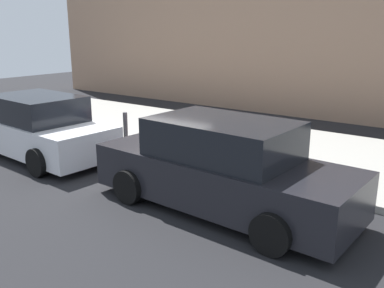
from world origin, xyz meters
The scene contains 13 objects.
ground_plane centered at (0.00, 0.00, 0.00)m, with size 40.00×40.00×0.00m, color black.
sidewalk_curb centered at (0.00, -2.50, 0.07)m, with size 18.00×5.00×0.14m, color #9E9B93.
suitcase_olive_0 centered at (-3.40, -0.44, 0.43)m, with size 0.49×0.26×0.87m.
suitcase_maroon_1 centered at (-2.93, -0.55, 0.50)m, with size 0.36×0.20×0.78m.
suitcase_teal_2 centered at (-2.51, -0.44, 0.43)m, with size 0.39×0.25×0.89m.
suitcase_black_3 centered at (-2.02, -0.48, 0.51)m, with size 0.51×0.19×1.02m.
suitcase_silver_4 centered at (-1.54, -0.49, 0.41)m, with size 0.36×0.20×0.74m.
suitcase_navy_5 centered at (-1.06, -0.47, 0.46)m, with size 0.50×0.23×0.97m.
suitcase_red_6 centered at (-0.57, -0.51, 0.49)m, with size 0.40×0.26×0.90m.
fire_hydrant centered at (0.31, -0.49, 0.51)m, with size 0.39×0.21×0.71m.
bollard_post centered at (1.05, -0.34, 0.57)m, with size 0.12×0.12×0.87m, color #333338.
parked_car_charcoal_0 centered at (-3.14, 1.42, 0.76)m, with size 4.85×2.13×1.63m.
parked_car_white_1 centered at (2.33, 1.42, 0.73)m, with size 4.49×2.16×1.56m.
Camera 1 is at (-6.91, 7.40, 3.12)m, focal length 39.36 mm.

